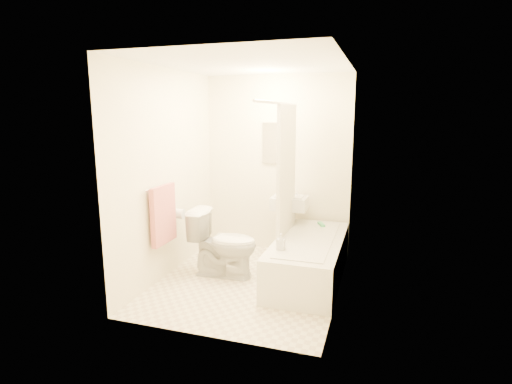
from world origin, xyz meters
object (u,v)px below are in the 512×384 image
(soap_bottle, at_px, (281,242))
(sink, at_px, (289,224))
(toilet, at_px, (224,243))
(bath_mat, at_px, (226,265))
(bathtub, at_px, (309,259))

(soap_bottle, bearing_deg, sink, 98.28)
(toilet, distance_m, soap_bottle, 0.82)
(sink, height_order, bath_mat, sink)
(toilet, xyz_separation_m, soap_bottle, (0.76, -0.27, 0.18))
(bath_mat, bearing_deg, sink, 40.74)
(bathtub, distance_m, bath_mat, 1.09)
(bath_mat, height_order, soap_bottle, soap_bottle)
(toilet, height_order, sink, sink)
(bathtub, relative_size, soap_bottle, 9.26)
(bathtub, relative_size, bath_mat, 3.01)
(bath_mat, xyz_separation_m, soap_bottle, (0.84, -0.53, 0.56))
(toilet, bearing_deg, sink, -38.25)
(bath_mat, bearing_deg, soap_bottle, -32.37)
(sink, xyz_separation_m, soap_bottle, (0.16, -1.12, 0.12))
(sink, distance_m, bathtub, 0.78)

